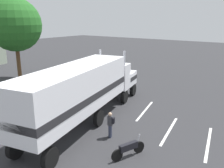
% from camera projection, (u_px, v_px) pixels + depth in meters
% --- Properties ---
extents(ground_plane, '(120.00, 120.00, 0.00)m').
position_uv_depth(ground_plane, '(119.00, 97.00, 22.15)').
color(ground_plane, '#2D2D30').
extents(lane_stripe_near, '(4.33, 1.09, 0.01)m').
position_uv_depth(lane_stripe_near, '(145.00, 111.00, 18.96)').
color(lane_stripe_near, silver).
rests_on(lane_stripe_near, ground_plane).
extents(lane_stripe_mid, '(4.37, 0.89, 0.01)m').
position_uv_depth(lane_stripe_mid, '(169.00, 131.00, 15.60)').
color(lane_stripe_mid, silver).
rests_on(lane_stripe_mid, ground_plane).
extents(lane_stripe_far, '(4.35, 0.98, 0.01)m').
position_uv_depth(lane_stripe_far, '(208.00, 143.00, 14.03)').
color(lane_stripe_far, silver).
rests_on(lane_stripe_far, ground_plane).
extents(semi_truck, '(14.36, 5.60, 4.50)m').
position_uv_depth(semi_truck, '(84.00, 88.00, 16.22)').
color(semi_truck, white).
rests_on(semi_truck, ground_plane).
extents(person_bystander, '(0.39, 0.48, 1.63)m').
position_uv_depth(person_bystander, '(110.00, 124.00, 14.51)').
color(person_bystander, '#2D3347').
rests_on(person_bystander, ground_plane).
extents(motorcycle, '(2.01, 0.83, 1.12)m').
position_uv_depth(motorcycle, '(129.00, 149.00, 12.54)').
color(motorcycle, black).
rests_on(motorcycle, ground_plane).
extents(tree_left, '(5.95, 5.95, 9.33)m').
position_uv_depth(tree_left, '(15.00, 25.00, 26.73)').
color(tree_left, brown).
rests_on(tree_left, ground_plane).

